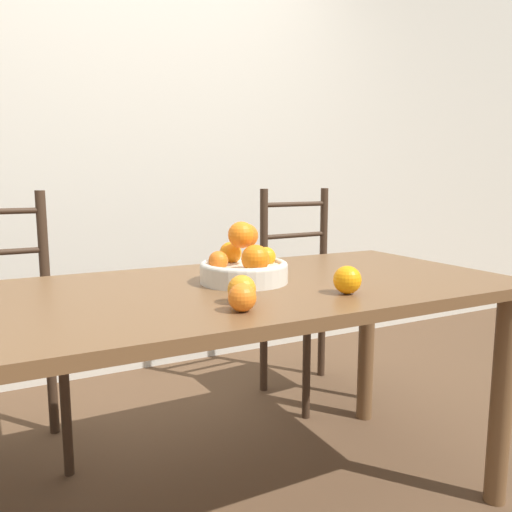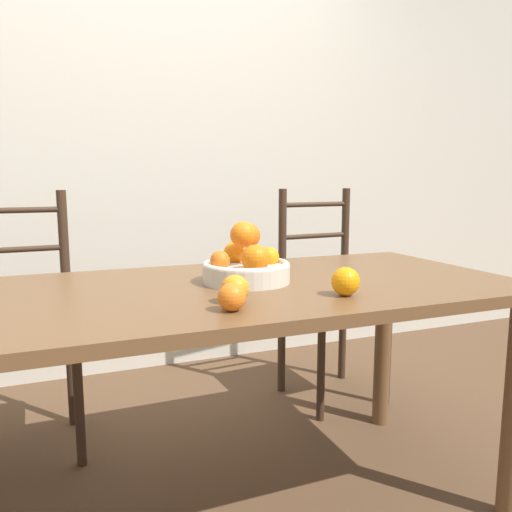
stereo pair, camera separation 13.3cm
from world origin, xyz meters
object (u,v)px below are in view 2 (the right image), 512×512
Objects in this scene: fruit_bowl at (246,264)px; orange_loose_2 at (235,289)px; chair_right at (329,301)px; orange_loose_1 at (346,281)px; chair_left at (19,332)px; orange_loose_0 at (232,297)px.

orange_loose_2 is at bearing -117.14° from fruit_bowl.
chair_right is (0.82, 0.91, -0.31)m from orange_loose_2.
fruit_bowl is at bearing 62.86° from orange_loose_2.
orange_loose_1 is 1.33m from chair_left.
orange_loose_2 is 1.12m from chair_left.
chair_left is at bearing 118.75° from orange_loose_0.
orange_loose_0 is 1.34m from chair_right.
orange_loose_2 is at bearing -60.26° from chair_left.
fruit_bowl is 0.35m from orange_loose_0.
fruit_bowl reaches higher than orange_loose_0.
chair_right is at bearing 48.15° from orange_loose_2.
chair_left is 1.39m from chair_right.
orange_loose_0 is at bearing -63.79° from chair_left.
orange_loose_1 is at bearing -49.40° from chair_left.
fruit_bowl reaches higher than orange_loose_1.
chair_left is at bearing 175.60° from chair_right.
orange_loose_2 is at bearing 173.66° from orange_loose_1.
orange_loose_1 reaches higher than orange_loose_0.
chair_right is (1.39, -0.00, 0.00)m from chair_left.
orange_loose_1 is 0.08× the size of chair_left.
fruit_bowl reaches higher than orange_loose_2.
chair_right is (0.51, 0.95, -0.31)m from orange_loose_1.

